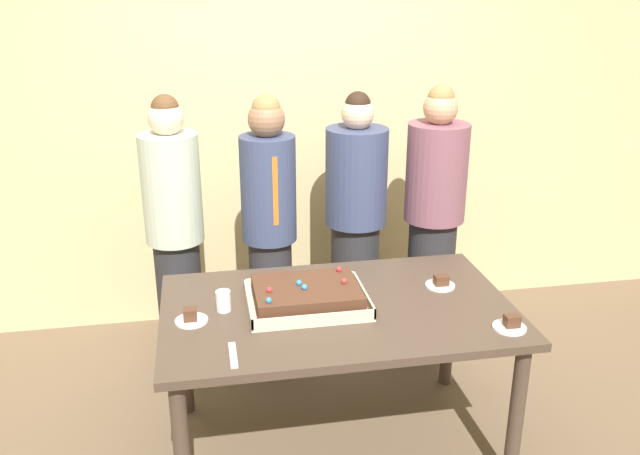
{
  "coord_description": "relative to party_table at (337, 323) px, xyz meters",
  "views": [
    {
      "loc": [
        -0.6,
        -2.79,
        2.26
      ],
      "look_at": [
        -0.06,
        0.15,
        1.14
      ],
      "focal_mm": 37.44,
      "sensor_mm": 36.0,
      "label": 1
    }
  ],
  "objects": [
    {
      "name": "person_green_shirt_behind",
      "position": [
        0.77,
        0.83,
        0.17
      ],
      "size": [
        0.36,
        0.36,
        1.7
      ],
      "rotation": [
        0.0,
        0.0,
        -2.43
      ],
      "color": "#28282D",
      "rests_on": "ground_plane"
    },
    {
      "name": "interior_back_panel",
      "position": [
        0.0,
        1.6,
        0.8
      ],
      "size": [
        8.0,
        0.12,
        3.0
      ],
      "primitive_type": "cube",
      "color": "#CCB784",
      "rests_on": "ground_plane"
    },
    {
      "name": "sheet_cake",
      "position": [
        -0.14,
        0.04,
        0.14
      ],
      "size": [
        0.57,
        0.44,
        0.13
      ],
      "color": "beige",
      "rests_on": "party_table"
    },
    {
      "name": "party_table",
      "position": [
        0.0,
        0.0,
        0.0
      ],
      "size": [
        1.66,
        1.02,
        0.79
      ],
      "color": "#47382D",
      "rests_on": "ground_plane"
    },
    {
      "name": "person_far_right_suit",
      "position": [
        -0.77,
        0.9,
        0.17
      ],
      "size": [
        0.33,
        0.33,
        1.68
      ],
      "rotation": [
        0.0,
        0.0,
        -0.94
      ],
      "color": "#28282D",
      "rests_on": "ground_plane"
    },
    {
      "name": "drink_cup_nearest",
      "position": [
        -0.53,
        0.05,
        0.14
      ],
      "size": [
        0.07,
        0.07,
        0.1
      ],
      "primitive_type": "cylinder",
      "color": "white",
      "rests_on": "party_table"
    },
    {
      "name": "person_striped_tie_right",
      "position": [
        -0.23,
        0.83,
        0.18
      ],
      "size": [
        0.32,
        0.32,
        1.68
      ],
      "rotation": [
        0.0,
        0.0,
        -1.46
      ],
      "color": "#28282D",
      "rests_on": "ground_plane"
    },
    {
      "name": "cake_server_utensil",
      "position": [
        -0.52,
        -0.36,
        0.09
      ],
      "size": [
        0.03,
        0.2,
        0.01
      ],
      "primitive_type": "cube",
      "color": "silver",
      "rests_on": "party_table"
    },
    {
      "name": "plated_slice_near_left",
      "position": [
        -0.69,
        -0.03,
        0.11
      ],
      "size": [
        0.15,
        0.15,
        0.07
      ],
      "color": "white",
      "rests_on": "party_table"
    },
    {
      "name": "ground_plane",
      "position": [
        0.0,
        0.0,
        -0.7
      ],
      "size": [
        12.0,
        12.0,
        0.0
      ],
      "primitive_type": "plane",
      "color": "brown"
    },
    {
      "name": "person_serving_front",
      "position": [
        0.32,
        1.0,
        0.14
      ],
      "size": [
        0.38,
        0.38,
        1.65
      ],
      "rotation": [
        0.0,
        0.0,
        -2.02
      ],
      "color": "#28282D",
      "rests_on": "ground_plane"
    },
    {
      "name": "plated_slice_far_left",
      "position": [
        0.72,
        -0.35,
        0.11
      ],
      "size": [
        0.15,
        0.15,
        0.06
      ],
      "color": "white",
      "rests_on": "party_table"
    },
    {
      "name": "plated_slice_near_right",
      "position": [
        0.56,
        0.12,
        0.11
      ],
      "size": [
        0.15,
        0.15,
        0.06
      ],
      "color": "white",
      "rests_on": "party_table"
    }
  ]
}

